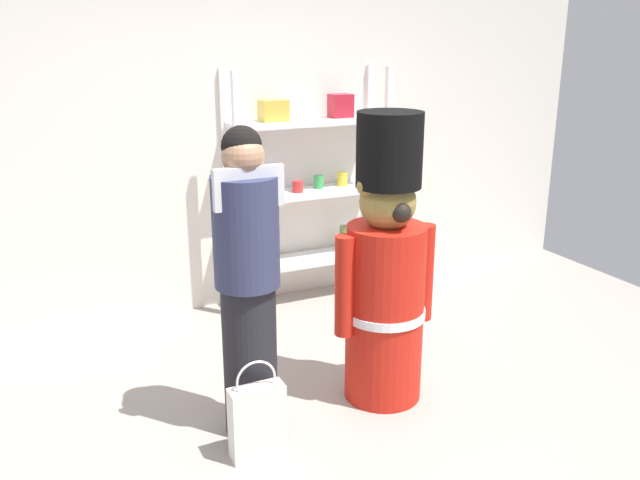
{
  "coord_description": "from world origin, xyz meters",
  "views": [
    {
      "loc": [
        -1.42,
        -2.59,
        2.04
      ],
      "look_at": [
        -0.01,
        0.42,
        1.0
      ],
      "focal_mm": 37.89,
      "sensor_mm": 36.0,
      "label": 1
    }
  ],
  "objects_px": {
    "merchandise_shelf": "(308,184)",
    "person_shopper": "(248,281)",
    "teddy_bear_guard": "(386,275)",
    "shopping_bag": "(257,420)"
  },
  "relations": [
    {
      "from": "teddy_bear_guard",
      "to": "person_shopper",
      "type": "relative_size",
      "value": 1.02
    },
    {
      "from": "teddy_bear_guard",
      "to": "person_shopper",
      "type": "distance_m",
      "value": 0.81
    },
    {
      "from": "person_shopper",
      "to": "merchandise_shelf",
      "type": "bearing_deg",
      "value": 56.59
    },
    {
      "from": "teddy_bear_guard",
      "to": "person_shopper",
      "type": "height_order",
      "value": "teddy_bear_guard"
    },
    {
      "from": "merchandise_shelf",
      "to": "teddy_bear_guard",
      "type": "distance_m",
      "value": 1.58
    },
    {
      "from": "merchandise_shelf",
      "to": "person_shopper",
      "type": "height_order",
      "value": "merchandise_shelf"
    },
    {
      "from": "merchandise_shelf",
      "to": "shopping_bag",
      "type": "xyz_separation_m",
      "value": [
        -1.08,
        -1.8,
        -0.73
      ]
    },
    {
      "from": "merchandise_shelf",
      "to": "shopping_bag",
      "type": "bearing_deg",
      "value": -121.02
    },
    {
      "from": "merchandise_shelf",
      "to": "person_shopper",
      "type": "distance_m",
      "value": 1.87
    },
    {
      "from": "teddy_bear_guard",
      "to": "shopping_bag",
      "type": "bearing_deg",
      "value": -163.82
    }
  ]
}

